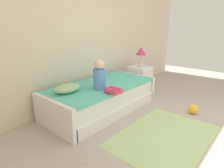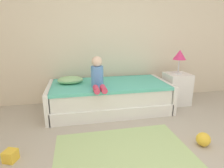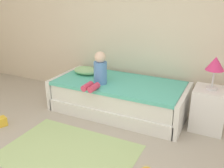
{
  "view_description": "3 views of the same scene",
  "coord_description": "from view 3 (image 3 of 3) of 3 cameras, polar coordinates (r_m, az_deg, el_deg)",
  "views": [
    {
      "loc": [
        -2.53,
        -0.29,
        1.5
      ],
      "look_at": [
        -0.17,
        1.75,
        0.55
      ],
      "focal_mm": 30.61,
      "sensor_mm": 36.0,
      "label": 1
    },
    {
      "loc": [
        -0.76,
        -1.14,
        1.38
      ],
      "look_at": [
        -0.17,
        1.75,
        0.55
      ],
      "focal_mm": 30.09,
      "sensor_mm": 36.0,
      "label": 2
    },
    {
      "loc": [
        1.36,
        -1.36,
        1.87
      ],
      "look_at": [
        -0.17,
        1.75,
        0.55
      ],
      "focal_mm": 40.31,
      "sensor_mm": 36.0,
      "label": 3
    }
  ],
  "objects": [
    {
      "name": "wall_rear",
      "position": [
        4.21,
        7.38,
        14.96
      ],
      "size": [
        7.2,
        0.1,
        2.9
      ],
      "primitive_type": "cube",
      "color": "beige",
      "rests_on": "ground"
    },
    {
      "name": "bed",
      "position": [
        4.03,
        1.56,
        -2.9
      ],
      "size": [
        2.11,
        1.0,
        0.5
      ],
      "color": "white",
      "rests_on": "ground"
    },
    {
      "name": "nightstand",
      "position": [
        3.76,
        21.04,
        -5.34
      ],
      "size": [
        0.44,
        0.44,
        0.6
      ],
      "primitive_type": "cube",
      "color": "white",
      "rests_on": "ground"
    },
    {
      "name": "table_lamp",
      "position": [
        3.54,
        22.36,
        3.97
      ],
      "size": [
        0.24,
        0.24,
        0.45
      ],
      "color": "silver",
      "rests_on": "nightstand"
    },
    {
      "name": "child_figure",
      "position": [
        3.78,
        -3.01,
        2.85
      ],
      "size": [
        0.2,
        0.51,
        0.5
      ],
      "color": "#598CD1",
      "rests_on": "bed"
    },
    {
      "name": "pillow",
      "position": [
        4.3,
        -5.94,
        3.07
      ],
      "size": [
        0.44,
        0.3,
        0.13
      ],
      "primitive_type": "ellipsoid",
      "color": "#99CC8C",
      "rests_on": "bed"
    },
    {
      "name": "area_rug",
      "position": [
        3.21,
        -9.83,
        -15.07
      ],
      "size": [
        1.6,
        1.1,
        0.01
      ],
      "primitive_type": "cube",
      "color": "#B2D189",
      "rests_on": "ground"
    },
    {
      "name": "toy_block",
      "position": [
        4.02,
        -23.77,
        -7.79
      ],
      "size": [
        0.17,
        0.17,
        0.13
      ],
      "primitive_type": "cube",
      "rotation": [
        0.0,
        0.0,
        2.76
      ],
      "color": "yellow",
      "rests_on": "ground"
    }
  ]
}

